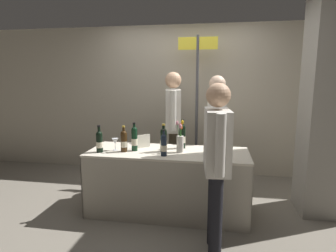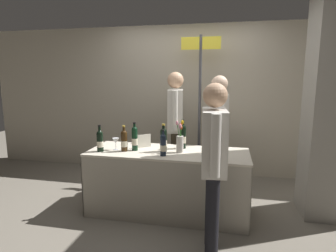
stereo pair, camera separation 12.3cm
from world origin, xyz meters
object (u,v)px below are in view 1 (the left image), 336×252
concrete_pillar (332,80)px  featured_wine_bottle (182,136)px  display_bottle_0 (164,145)px  vendor_presenter (173,119)px  taster_foreground_right (217,153)px  wine_glass_near_vendor (115,142)px  booth_signpost (197,92)px  tasting_table (168,170)px  flower_vase (180,141)px

concrete_pillar → featured_wine_bottle: 1.82m
display_bottle_0 → vendor_presenter: size_ratio=0.18×
featured_wine_bottle → taster_foreground_right: bearing=-64.2°
wine_glass_near_vendor → booth_signpost: booth_signpost is taller
tasting_table → booth_signpost: (0.25, 1.16, 0.87)m
featured_wine_bottle → booth_signpost: booth_signpost is taller
taster_foreground_right → concrete_pillar: bearing=-56.8°
wine_glass_near_vendor → display_bottle_0: bearing=-12.9°
concrete_pillar → tasting_table: bearing=-169.7°
booth_signpost → taster_foreground_right: bearing=-80.3°
tasting_table → flower_vase: (0.15, -0.02, 0.37)m
concrete_pillar → vendor_presenter: (-1.90, 0.49, -0.56)m
concrete_pillar → display_bottle_0: 2.04m
featured_wine_bottle → display_bottle_0: bearing=-112.5°
display_bottle_0 → taster_foreground_right: 0.75m
booth_signpost → featured_wine_bottle: bearing=-95.8°
vendor_presenter → booth_signpost: bearing=127.8°
flower_vase → display_bottle_0: bearing=-131.1°
display_bottle_0 → wine_glass_near_vendor: 0.63m
featured_wine_bottle → taster_foreground_right: size_ratio=0.23×
wine_glass_near_vendor → featured_wine_bottle: bearing=17.3°
concrete_pillar → flower_vase: (-1.68, -0.36, -0.69)m
display_bottle_0 → flower_vase: size_ratio=0.79×
display_bottle_0 → taster_foreground_right: bearing=-39.8°
wine_glass_near_vendor → taster_foreground_right: 1.34m
display_bottle_0 → flower_vase: bearing=48.9°
vendor_presenter → booth_signpost: 0.59m
display_bottle_0 → booth_signpost: 1.48m
concrete_pillar → display_bottle_0: size_ratio=10.62×
concrete_pillar → wine_glass_near_vendor: 2.59m
wine_glass_near_vendor → booth_signpost: 1.60m
featured_wine_bottle → display_bottle_0: (-0.16, -0.38, -0.02)m
concrete_pillar → flower_vase: size_ratio=8.42×
taster_foreground_right → booth_signpost: bearing=4.2°
tasting_table → booth_signpost: 1.47m
concrete_pillar → booth_signpost: bearing=152.3°
vendor_presenter → taster_foreground_right: bearing=13.4°
display_bottle_0 → booth_signpost: (0.26, 1.37, 0.52)m
concrete_pillar → wine_glass_near_vendor: (-2.45, -0.40, -0.72)m
concrete_pillar → taster_foreground_right: bearing=-141.4°
concrete_pillar → booth_signpost: (-1.58, 0.83, -0.19)m
wine_glass_near_vendor → vendor_presenter: bearing=57.9°
flower_vase → booth_signpost: bearing=85.2°
vendor_presenter → taster_foreground_right: (0.63, -1.50, -0.08)m
wine_glass_near_vendor → taster_foreground_right: size_ratio=0.09×
display_bottle_0 → vendor_presenter: bearing=93.2°
flower_vase → vendor_presenter: bearing=104.2°
taster_foreground_right → booth_signpost: (-0.31, 1.84, 0.46)m
taster_foreground_right → wine_glass_near_vendor: bearing=57.1°
vendor_presenter → taster_foreground_right: vendor_presenter is taller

